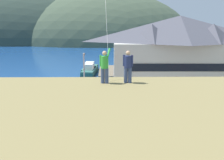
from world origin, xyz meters
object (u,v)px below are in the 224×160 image
(wharf_dock, at_px, (107,72))
(parking_light_pole, at_px, (84,77))
(person_companion, at_px, (128,66))
(moored_boat_wharfside, at_px, (89,71))
(parked_car_mid_row_center, at_px, (33,142))
(parked_car_mid_row_near, at_px, (191,110))
(parked_car_back_row_left, at_px, (96,143))
(moored_boat_outer_mooring, at_px, (124,71))
(parked_car_front_row_silver, at_px, (63,112))
(person_kite_flyer, at_px, (105,66))
(moored_boat_inner_slip, at_px, (90,69))
(parked_car_mid_row_far, at_px, (171,131))
(parked_car_front_row_end, at_px, (115,115))
(harbor_lodge, at_px, (179,50))

(wharf_dock, distance_m, parking_light_pole, 22.30)
(wharf_dock, relative_size, person_companion, 6.74)
(moored_boat_wharfside, xyz_separation_m, parked_car_mid_row_center, (-2.35, -31.96, 0.34))
(parked_car_mid_row_near, bearing_deg, parked_car_back_row_left, -142.64)
(moored_boat_outer_mooring, relative_size, parked_car_front_row_silver, 1.40)
(parked_car_mid_row_near, bearing_deg, person_kite_flyer, -125.11)
(person_companion, bearing_deg, parked_car_mid_row_near, 58.61)
(parked_car_front_row_silver, height_order, parking_light_pole, parking_light_pole)
(parking_light_pole, bearing_deg, parked_car_mid_row_near, -17.43)
(moored_boat_inner_slip, height_order, parked_car_mid_row_far, moored_boat_inner_slip)
(parked_car_front_row_silver, bearing_deg, parking_light_pole, 64.08)
(parked_car_front_row_end, relative_size, parking_light_pole, 0.64)
(parked_car_mid_row_near, xyz_separation_m, person_kite_flyer, (-9.07, -12.90, 7.05))
(moored_boat_inner_slip, distance_m, parked_car_mid_row_near, 29.89)
(wharf_dock, height_order, parked_car_back_row_left, parked_car_back_row_left)
(parked_car_back_row_left, distance_m, person_companion, 9.03)
(parked_car_mid_row_center, xyz_separation_m, parked_car_front_row_silver, (1.25, 6.94, 0.00))
(parked_car_mid_row_near, bearing_deg, parking_light_pole, 162.57)
(wharf_dock, relative_size, parked_car_front_row_silver, 2.75)
(moored_boat_wharfside, distance_m, parked_car_front_row_silver, 25.05)
(moored_boat_wharfside, height_order, parking_light_pole, parking_light_pole)
(parked_car_mid_row_near, xyz_separation_m, parking_light_pole, (-11.68, 3.67, 2.88))
(moored_boat_wharfside, bearing_deg, parked_car_front_row_end, -80.56)
(parked_car_front_row_silver, distance_m, parking_light_pole, 5.32)
(parked_car_front_row_silver, relative_size, person_kite_flyer, 2.30)
(moored_boat_outer_mooring, distance_m, person_companion, 38.09)
(parked_car_front_row_end, bearing_deg, person_kite_flyer, -94.10)
(moored_boat_wharfside, distance_m, person_kite_flyer, 38.44)
(parking_light_pole, height_order, person_kite_flyer, person_kite_flyer)
(harbor_lodge, xyz_separation_m, parked_car_mid_row_far, (-5.60, -19.65, -4.87))
(parked_car_mid_row_far, bearing_deg, person_kite_flyer, -126.91)
(wharf_dock, xyz_separation_m, moored_boat_wharfside, (-3.51, -0.86, 0.37))
(parked_car_mid_row_center, bearing_deg, parked_car_mid_row_far, 9.08)
(wharf_dock, bearing_deg, harbor_lodge, -45.53)
(moored_boat_wharfside, distance_m, person_companion, 38.50)
(wharf_dock, relative_size, parked_car_back_row_left, 2.73)
(moored_boat_wharfside, relative_size, moored_boat_inner_slip, 0.96)
(parked_car_front_row_end, relative_size, parked_car_back_row_left, 0.98)
(parked_car_mid_row_center, xyz_separation_m, person_companion, (7.07, -5.53, 7.03))
(parked_car_mid_row_near, distance_m, parked_car_back_row_left, 12.44)
(parked_car_mid_row_near, xyz_separation_m, parked_car_front_row_end, (-8.23, -1.25, 0.00))
(parked_car_back_row_left, height_order, parking_light_pole, parking_light_pole)
(harbor_lodge, relative_size, person_companion, 12.35)
(moored_boat_inner_slip, bearing_deg, parked_car_front_row_end, -81.26)
(moored_boat_outer_mooring, xyz_separation_m, parked_car_mid_row_near, (5.77, -24.49, 0.34))
(person_kite_flyer, bearing_deg, moored_boat_wharfside, 95.28)
(parked_car_front_row_end, bearing_deg, parked_car_mid_row_center, -137.77)
(parking_light_pole, bearing_deg, parked_car_mid_row_far, -48.15)
(wharf_dock, height_order, person_companion, person_companion)
(parked_car_back_row_left, bearing_deg, moored_boat_wharfside, 94.72)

